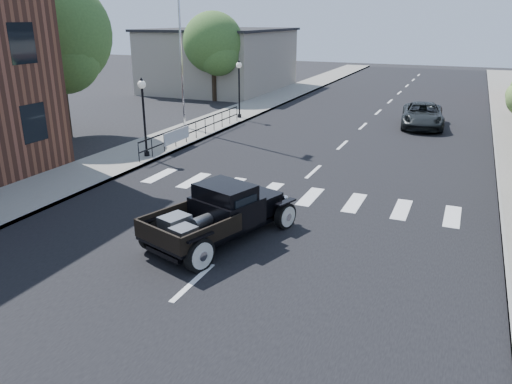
% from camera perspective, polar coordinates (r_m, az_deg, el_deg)
% --- Properties ---
extents(ground, '(120.00, 120.00, 0.00)m').
position_cam_1_polar(ground, '(14.83, -1.37, -5.05)').
color(ground, black).
rests_on(ground, ground).
extents(road, '(14.00, 80.00, 0.02)m').
position_cam_1_polar(road, '(28.51, 11.30, 6.60)').
color(road, black).
rests_on(road, ground).
extents(road_markings, '(12.00, 60.00, 0.06)m').
position_cam_1_polar(road_markings, '(23.77, 8.69, 4.21)').
color(road_markings, silver).
rests_on(road_markings, ground).
extents(sidewalk_left, '(3.00, 80.00, 0.15)m').
position_cam_1_polar(sidewalk_left, '(31.31, -4.19, 8.17)').
color(sidewalk_left, gray).
rests_on(sidewalk_left, ground).
extents(low_building_left, '(10.00, 12.00, 5.00)m').
position_cam_1_polar(low_building_left, '(45.39, -4.08, 14.74)').
color(low_building_left, gray).
rests_on(low_building_left, ground).
extents(railing, '(0.08, 10.00, 1.00)m').
position_cam_1_polar(railing, '(26.33, -6.88, 7.22)').
color(railing, black).
rests_on(railing, sidewalk_left).
extents(banner, '(0.04, 2.20, 0.60)m').
position_cam_1_polar(banner, '(24.66, -9.01, 5.82)').
color(banner, silver).
rests_on(banner, sidewalk_left).
extents(lamp_post_b, '(0.36, 0.36, 3.51)m').
position_cam_1_polar(lamp_post_b, '(22.95, -12.66, 8.30)').
color(lamp_post_b, black).
rests_on(lamp_post_b, sidewalk_left).
extents(lamp_post_c, '(0.36, 0.36, 3.51)m').
position_cam_1_polar(lamp_post_c, '(31.50, -1.94, 11.66)').
color(lamp_post_c, black).
rests_on(lamp_post_c, sidewalk_left).
extents(flagpole, '(0.12, 0.12, 12.45)m').
position_cam_1_polar(flagpole, '(28.44, -8.78, 19.65)').
color(flagpole, silver).
rests_on(flagpole, sidewalk_left).
extents(big_tree_near, '(5.51, 5.51, 8.09)m').
position_cam_1_polar(big_tree_near, '(28.30, -21.51, 13.86)').
color(big_tree_near, '#3A5E28').
rests_on(big_tree_near, ground).
extents(big_tree_far, '(4.49, 4.49, 6.59)m').
position_cam_1_polar(big_tree_far, '(38.87, -4.87, 15.13)').
color(big_tree_far, '#3A5E28').
rests_on(big_tree_far, ground).
extents(hotrod_pickup, '(3.67, 5.32, 1.68)m').
position_cam_1_polar(hotrod_pickup, '(14.29, -4.11, -2.41)').
color(hotrod_pickup, black).
rests_on(hotrod_pickup, ground).
extents(second_car, '(2.82, 5.20, 1.38)m').
position_cam_1_polar(second_car, '(31.07, 18.49, 8.31)').
color(second_car, black).
rests_on(second_car, ground).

